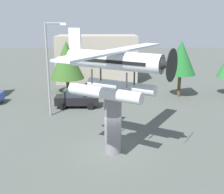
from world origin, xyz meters
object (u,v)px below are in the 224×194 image
(car_mid_black, at_px, (76,98))
(tree_east, at_px, (67,60))
(display_pedestal, at_px, (113,124))
(floatplane_monument, at_px, (115,68))
(streetlight_primary, at_px, (50,63))
(storefront_building, at_px, (97,58))
(tree_center_back, at_px, (181,58))

(car_mid_black, bearing_deg, tree_east, 105.59)
(display_pedestal, bearing_deg, floatplane_monument, -31.48)
(display_pedestal, xyz_separation_m, streetlight_primary, (-5.26, 7.21, 2.79))
(car_mid_black, xyz_separation_m, storefront_building, (1.65, 12.25, 2.26))
(storefront_building, height_order, tree_east, storefront_building)
(display_pedestal, bearing_deg, tree_center_back, 60.39)
(display_pedestal, bearing_deg, tree_east, 107.78)
(display_pedestal, bearing_deg, car_mid_black, 109.09)
(storefront_building, height_order, tree_center_back, storefront_building)
(car_mid_black, distance_m, tree_east, 6.80)
(tree_east, relative_size, tree_center_back, 0.98)
(display_pedestal, xyz_separation_m, storefront_building, (-1.73, 22.00, 1.23))
(storefront_building, bearing_deg, floatplane_monument, -85.24)
(streetlight_primary, relative_size, tree_center_back, 1.32)
(display_pedestal, height_order, streetlight_primary, streetlight_primary)
(display_pedestal, height_order, storefront_building, storefront_building)
(car_mid_black, distance_m, tree_center_back, 12.16)
(floatplane_monument, relative_size, streetlight_primary, 1.16)
(floatplane_monument, distance_m, tree_east, 16.63)
(tree_center_back, bearing_deg, display_pedestal, -119.61)
(display_pedestal, relative_size, streetlight_primary, 0.47)
(car_mid_black, distance_m, streetlight_primary, 4.96)
(display_pedestal, distance_m, tree_east, 16.55)
(tree_east, bearing_deg, floatplane_monument, -71.92)
(floatplane_monument, height_order, storefront_building, floatplane_monument)
(floatplane_monument, xyz_separation_m, tree_east, (-5.13, 15.73, -1.67))
(tree_east, bearing_deg, storefront_building, 62.54)
(floatplane_monument, xyz_separation_m, streetlight_primary, (-5.37, 7.28, -0.79))
(streetlight_primary, xyz_separation_m, tree_east, (0.24, 8.44, -0.88))
(storefront_building, distance_m, tree_east, 7.18)
(car_mid_black, relative_size, tree_east, 0.70)
(streetlight_primary, height_order, tree_east, streetlight_primary)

